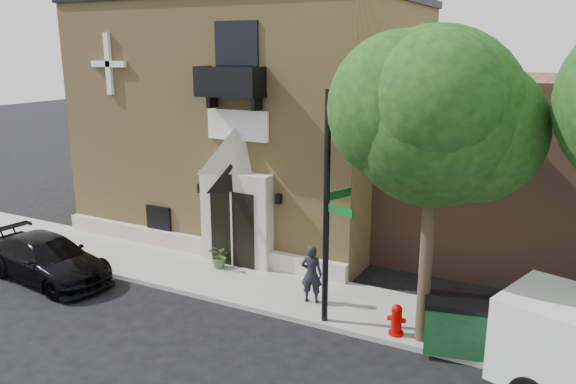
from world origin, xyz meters
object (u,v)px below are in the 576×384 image
object	(u,v)px
fire_hydrant	(397,320)
dumpster	(466,324)
black_sedan	(48,259)
pedestrian_near	(312,274)
street_sign	(327,210)

from	to	relation	value
fire_hydrant	dumpster	xyz separation A→B (m)	(1.71, 0.07, 0.25)
black_sedan	fire_hydrant	world-z (taller)	black_sedan
black_sedan	dumpster	world-z (taller)	dumpster
fire_hydrant	pedestrian_near	distance (m)	2.91
dumpster	pedestrian_near	bearing A→B (deg)	159.43
black_sedan	pedestrian_near	size ratio (longest dim) A/B	2.86
dumpster	pedestrian_near	size ratio (longest dim) A/B	1.27
fire_hydrant	dumpster	bearing A→B (deg)	2.24
black_sedan	dumpster	xyz separation A→B (m)	(12.95, 1.51, 0.09)
fire_hydrant	black_sedan	bearing A→B (deg)	-172.68
fire_hydrant	street_sign	bearing A→B (deg)	-176.01
fire_hydrant	dumpster	size ratio (longest dim) A/B	0.38
street_sign	pedestrian_near	xyz separation A→B (m)	(-0.84, 0.87, -2.27)
black_sedan	dumpster	distance (m)	13.04
pedestrian_near	dumpster	bearing A→B (deg)	159.40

